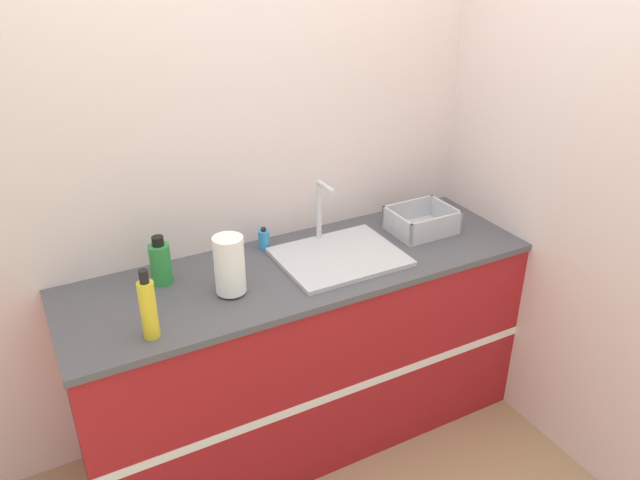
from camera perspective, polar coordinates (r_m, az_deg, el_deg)
ground_plane at (r=3.06m, az=1.47°, el=-20.33°), size 12.00×12.00×0.00m
wall_back at (r=2.83m, az=-4.84°, el=7.29°), size 4.44×0.06×2.60m
wall_right at (r=3.12m, az=15.98°, el=8.21°), size 0.06×2.63×2.60m
counter_cabinet at (r=2.95m, az=-1.47°, el=-10.20°), size 2.06×0.65×0.93m
sink at (r=2.75m, az=1.73°, el=-1.31°), size 0.53×0.43×0.31m
paper_towel_roll at (r=2.46m, az=-8.27°, el=-2.31°), size 0.12×0.12×0.25m
dish_rack at (r=3.02m, az=9.25°, el=1.54°), size 0.30×0.24×0.11m
bottle_green at (r=2.61m, az=-14.37°, el=-2.02°), size 0.09×0.09×0.21m
bottle_yellow at (r=2.27m, az=-15.42°, el=-6.01°), size 0.06×0.06×0.27m
soap_dispenser at (r=2.83m, az=-5.15°, el=0.07°), size 0.05×0.05×0.10m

